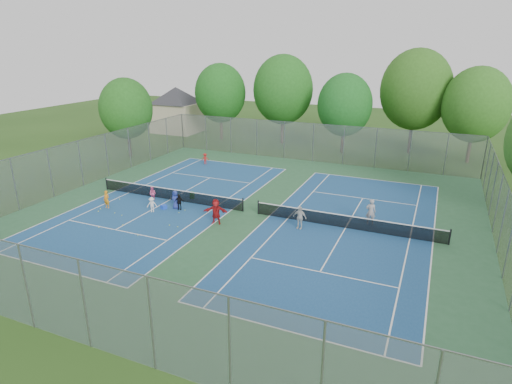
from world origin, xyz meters
TOP-DOWN VIEW (x-y plane):
  - ground at (0.00, 0.00)m, footprint 120.00×120.00m
  - court_pad at (0.00, 0.00)m, footprint 32.00×32.00m
  - court_left at (-7.00, 0.00)m, footprint 10.97×23.77m
  - court_right at (7.00, 0.00)m, footprint 10.97×23.77m
  - net_left at (-7.00, 0.00)m, footprint 12.87×0.10m
  - net_right at (7.00, 0.00)m, footprint 12.87×0.10m
  - fence_north at (0.00, 16.00)m, footprint 32.00×0.10m
  - fence_south at (0.00, -16.00)m, footprint 32.00×0.10m
  - fence_west at (-16.00, 0.00)m, footprint 0.10×32.00m
  - fence_east at (16.00, 0.00)m, footprint 0.10×32.00m
  - house at (-22.00, 24.00)m, footprint 11.03×11.03m
  - tree_nw at (-14.00, 22.00)m, footprint 6.40×6.40m
  - tree_nl at (-6.00, 23.00)m, footprint 7.20×7.20m
  - tree_nc at (2.00, 21.00)m, footprint 6.00×6.00m
  - tree_nr at (9.00, 24.00)m, footprint 7.60×7.60m
  - tree_ne at (15.00, 22.00)m, footprint 6.60×6.60m
  - tree_side_w at (-19.00, 10.00)m, footprint 5.60×5.60m
  - ball_crate at (-6.30, -1.89)m, footprint 0.47×0.47m
  - ball_hopper at (-5.55, 0.92)m, footprint 0.32×0.32m
  - student_a at (-10.34, -3.40)m, footprint 0.50×0.33m
  - student_b at (-8.21, -0.60)m, footprint 0.59×0.49m
  - student_c at (-6.70, -2.74)m, footprint 0.86×0.75m
  - student_d at (-5.14, -1.54)m, footprint 0.76×0.48m
  - student_e at (-5.52, -1.45)m, footprint 0.75×0.55m
  - student_f at (-1.36, -2.75)m, footprint 1.74×0.92m
  - child_far_baseline at (-9.79, 10.44)m, footprint 0.86×0.70m
  - instructor at (8.37, 1.34)m, footprint 0.72×0.53m
  - teen_court_b at (4.15, -1.27)m, footprint 0.96×0.44m
  - tennis_ball_0 at (-8.26, -6.56)m, footprint 0.07×0.07m
  - tennis_ball_1 at (-7.04, -5.60)m, footprint 0.07×0.07m
  - tennis_ball_2 at (-4.09, -4.39)m, footprint 0.07×0.07m
  - tennis_ball_3 at (-9.04, -4.10)m, footprint 0.07×0.07m
  - tennis_ball_4 at (-10.71, -1.59)m, footprint 0.07×0.07m
  - tennis_ball_5 at (-5.05, -6.54)m, footprint 0.07×0.07m
  - tennis_ball_6 at (-8.26, -4.27)m, footprint 0.07×0.07m
  - tennis_ball_7 at (-10.60, -3.86)m, footprint 0.07×0.07m
  - tennis_ball_8 at (-3.44, -4.39)m, footprint 0.07×0.07m
  - tennis_ball_9 at (-4.79, -2.15)m, footprint 0.07×0.07m
  - tennis_ball_10 at (-4.64, -1.58)m, footprint 0.07×0.07m
  - tennis_ball_11 at (-10.39, -4.31)m, footprint 0.07×0.07m

SIDE VIEW (x-z plane):
  - ground at x=0.00m, z-range 0.00..0.00m
  - court_pad at x=0.00m, z-range 0.00..0.01m
  - court_left at x=-7.00m, z-range 0.01..0.02m
  - court_right at x=7.00m, z-range 0.01..0.02m
  - tennis_ball_0 at x=-8.26m, z-range 0.00..0.07m
  - tennis_ball_1 at x=-7.04m, z-range 0.00..0.07m
  - tennis_ball_2 at x=-4.09m, z-range 0.00..0.07m
  - tennis_ball_3 at x=-9.04m, z-range 0.00..0.07m
  - tennis_ball_4 at x=-10.71m, z-range 0.00..0.07m
  - tennis_ball_5 at x=-5.05m, z-range 0.00..0.07m
  - tennis_ball_6 at x=-8.26m, z-range 0.00..0.07m
  - tennis_ball_7 at x=-10.60m, z-range 0.00..0.07m
  - tennis_ball_8 at x=-3.44m, z-range 0.00..0.07m
  - tennis_ball_9 at x=-4.79m, z-range 0.00..0.07m
  - tennis_ball_10 at x=-4.64m, z-range 0.00..0.07m
  - tennis_ball_11 at x=-10.39m, z-range 0.00..0.07m
  - ball_crate at x=-6.30m, z-range 0.00..0.32m
  - ball_hopper at x=-5.55m, z-range 0.00..0.55m
  - net_left at x=-7.00m, z-range 0.00..0.91m
  - net_right at x=7.00m, z-range 0.00..0.91m
  - student_b at x=-8.21m, z-range 0.00..1.09m
  - student_c at x=-6.70m, z-range 0.00..1.15m
  - child_far_baseline at x=-9.79m, z-range 0.00..1.16m
  - student_d at x=-5.14m, z-range 0.00..1.21m
  - student_a at x=-10.34m, z-range 0.00..1.37m
  - student_e at x=-5.52m, z-range 0.00..1.42m
  - teen_court_b at x=4.15m, z-range 0.00..1.60m
  - student_f at x=-1.36m, z-range 0.00..1.79m
  - instructor at x=8.37m, z-range 0.00..1.83m
  - fence_north at x=0.00m, z-range 0.00..4.00m
  - fence_south at x=0.00m, z-range 0.00..4.00m
  - fence_west at x=-16.00m, z-range 0.00..4.00m
  - fence_east at x=16.00m, z-range 0.00..4.00m
  - house at x=-22.00m, z-range 0.56..7.86m
  - tree_side_w at x=-19.00m, z-range 1.01..9.48m
  - tree_nc at x=2.00m, z-range 0.97..9.82m
  - tree_nw at x=-14.00m, z-range 1.10..10.68m
  - tree_ne at x=15.00m, z-range 1.08..10.85m
  - tree_nl at x=-6.00m, z-range 1.20..11.89m
  - tree_nr at x=9.00m, z-range 1.33..12.75m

